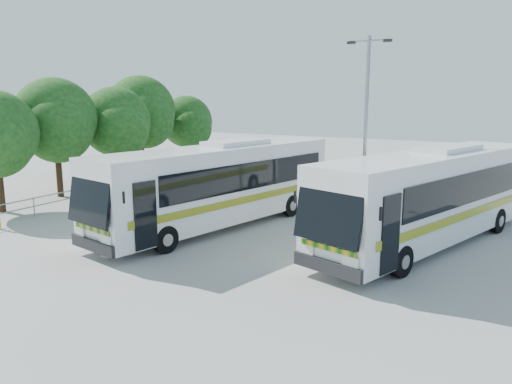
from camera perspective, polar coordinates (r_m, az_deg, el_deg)
The scene contains 10 objects.
ground at distance 22.55m, azimuth -1.84°, elevation -4.21°, with size 100.00×100.00×0.00m, color #A0A09B.
kerb_divider at distance 25.35m, azimuth -4.02°, elevation -2.35°, with size 0.40×16.00×0.15m, color #B2B2AD.
railing at distance 31.43m, azimuth -13.94°, elevation 1.18°, with size 0.06×22.00×1.00m.
tree_far_b at distance 31.30m, azimuth -21.89°, elevation 7.73°, with size 5.33×5.03×6.96m.
tree_far_c at distance 33.30m, azimuth -15.65°, elevation 7.72°, with size 4.97×4.69×6.49m.
tree_far_d at distance 36.80m, azimuth -12.99°, elevation 8.98°, with size 5.62×5.30×7.33m.
tree_far_e at distance 39.90m, azimuth -7.87°, elevation 7.95°, with size 4.54×4.28×5.92m.
coach_main at distance 22.57m, azimuth -4.17°, elevation 1.00°, with size 5.38×13.45×3.66m.
coach_adjacent at distance 21.03m, azimuth 19.41°, elevation -0.30°, with size 6.59×13.45×3.69m.
lamppost at distance 24.27m, azimuth 12.45°, elevation 7.98°, with size 2.10×0.31×8.60m.
Camera 1 is at (11.08, -18.73, 5.89)m, focal length 35.00 mm.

